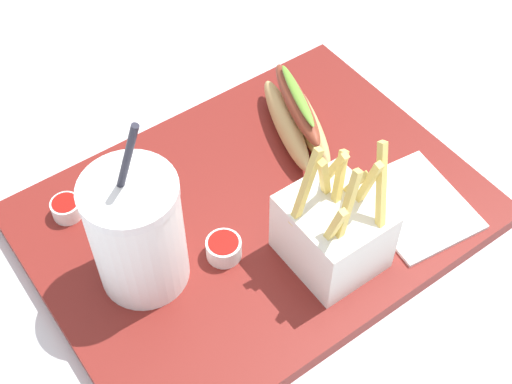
{
  "coord_description": "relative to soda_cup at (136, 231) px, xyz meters",
  "views": [
    {
      "loc": [
        -0.27,
        -0.38,
        0.63
      ],
      "look_at": [
        0.0,
        0.0,
        0.05
      ],
      "focal_mm": 49.33,
      "sensor_mm": 36.0,
      "label": 1
    }
  ],
  "objects": [
    {
      "name": "ground_plane",
      "position": [
        0.14,
        -0.0,
        -0.1
      ],
      "size": [
        2.4,
        2.4,
        0.02
      ],
      "primitive_type": "cube",
      "color": "silver"
    },
    {
      "name": "food_tray",
      "position": [
        0.14,
        -0.0,
        -0.08
      ],
      "size": [
        0.47,
        0.35,
        0.02
      ],
      "primitive_type": "cube",
      "color": "maroon",
      "rests_on": "ground_plane"
    },
    {
      "name": "soda_cup",
      "position": [
        0.0,
        0.0,
        0.0
      ],
      "size": [
        0.09,
        0.09,
        0.21
      ],
      "color": "white",
      "rests_on": "food_tray"
    },
    {
      "name": "fries_basket",
      "position": [
        0.17,
        -0.1,
        -0.03
      ],
      "size": [
        0.09,
        0.1,
        0.16
      ],
      "color": "white",
      "rests_on": "food_tray"
    },
    {
      "name": "hot_dog_1",
      "position": [
        0.24,
        0.06,
        -0.04
      ],
      "size": [
        0.09,
        0.16,
        0.07
      ],
      "color": "tan",
      "rests_on": "food_tray"
    },
    {
      "name": "ketchup_cup_1",
      "position": [
        -0.03,
        0.11,
        -0.06
      ],
      "size": [
        0.03,
        0.03,
        0.02
      ],
      "color": "white",
      "rests_on": "food_tray"
    },
    {
      "name": "ketchup_cup_2",
      "position": [
        0.08,
        -0.03,
        -0.06
      ],
      "size": [
        0.04,
        0.04,
        0.02
      ],
      "color": "white",
      "rests_on": "food_tray"
    },
    {
      "name": "napkin_stack",
      "position": [
        0.28,
        -0.1,
        -0.07
      ],
      "size": [
        0.12,
        0.14,
        0.0
      ],
      "primitive_type": "cube",
      "rotation": [
        0.0,
        0.0,
        -0.12
      ],
      "color": "white",
      "rests_on": "food_tray"
    }
  ]
}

